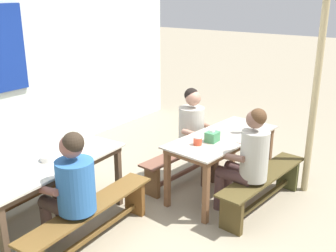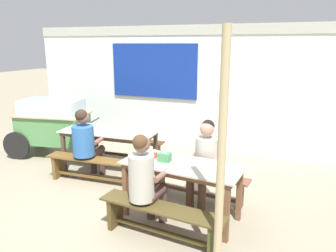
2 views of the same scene
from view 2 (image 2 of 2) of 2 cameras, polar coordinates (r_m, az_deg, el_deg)
The scene contains 16 objects.
ground_plane at distance 5.03m, azimuth -8.53°, elevation -12.44°, with size 40.00×40.00×0.00m, color gray.
backdrop_wall at distance 7.04m, azimuth 2.20°, elevation 7.18°, with size 7.13×0.23×2.62m.
dining_table_far at distance 5.86m, azimuth -10.28°, elevation -1.49°, with size 1.73×0.81×0.76m.
dining_table_near at distance 4.21m, azimuth 2.44°, elevation -7.72°, with size 1.61×0.81×0.76m.
bench_far_back at distance 6.47m, azimuth -7.69°, elevation -3.61°, with size 1.62×0.39×0.42m.
bench_far_front at distance 5.52m, azimuth -12.97°, elevation -6.98°, with size 1.66×0.38×0.42m.
bench_near_back at distance 4.86m, azimuth 5.28°, elevation -9.74°, with size 1.52×0.39×0.42m.
bench_near_front at distance 3.92m, azimuth -1.29°, elevation -15.88°, with size 1.57×0.45×0.42m.
food_cart at distance 7.02m, azimuth -19.70°, elevation 0.61°, with size 1.86×1.12×1.16m.
person_right_near_table at distance 4.61m, azimuth 6.52°, elevation -5.60°, with size 0.49×0.57×1.23m.
person_left_back_turned at distance 5.52m, azimuth -14.26°, elevation -2.47°, with size 0.46×0.60×1.24m.
person_near_front at distance 3.91m, azimuth -4.09°, elevation -9.18°, with size 0.43×0.58×1.26m.
tissue_box at distance 4.25m, azimuth -0.60°, elevation -5.46°, with size 0.15×0.13×0.14m.
condiment_jar at distance 4.39m, azimuth -2.51°, elevation -4.97°, with size 0.10×0.10×0.10m.
soup_bowl at distance 5.82m, azimuth -9.91°, elevation -0.53°, with size 0.17×0.17×0.05m, color silver.
wooden_support_post at distance 3.10m, azimuth 9.36°, elevation -5.54°, with size 0.08×0.08×2.42m, color tan.
Camera 2 is at (2.33, -3.85, 2.25)m, focal length 34.66 mm.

